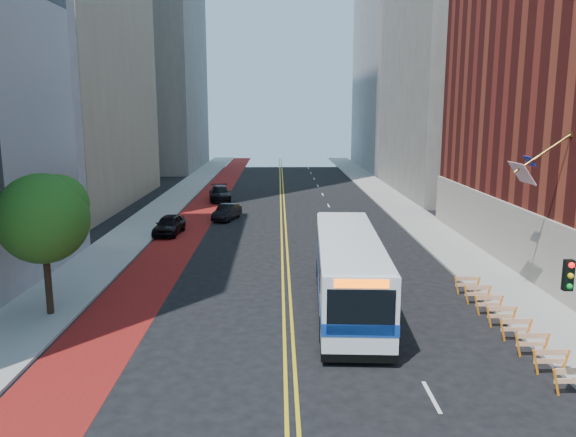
{
  "coord_description": "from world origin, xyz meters",
  "views": [
    {
      "loc": [
        -0.41,
        -19.61,
        9.57
      ],
      "look_at": [
        0.06,
        8.0,
        4.33
      ],
      "focal_mm": 35.0,
      "sensor_mm": 36.0,
      "label": 1
    }
  ],
  "objects_px": {
    "transit_bus": "(348,270)",
    "car_a": "(169,225)",
    "car_b": "(227,212)",
    "car_c": "(220,193)",
    "street_tree": "(44,215)"
  },
  "relations": [
    {
      "from": "street_tree",
      "to": "car_b",
      "type": "distance_m",
      "value": 25.45
    },
    {
      "from": "transit_bus",
      "to": "car_c",
      "type": "xyz_separation_m",
      "value": [
        -9.88,
        34.45,
        -1.13
      ]
    },
    {
      "from": "transit_bus",
      "to": "car_b",
      "type": "height_order",
      "value": "transit_bus"
    },
    {
      "from": "street_tree",
      "to": "car_c",
      "type": "bearing_deg",
      "value": 82.96
    },
    {
      "from": "transit_bus",
      "to": "car_a",
      "type": "relative_size",
      "value": 2.97
    },
    {
      "from": "transit_bus",
      "to": "car_b",
      "type": "relative_size",
      "value": 3.23
    },
    {
      "from": "street_tree",
      "to": "car_c",
      "type": "xyz_separation_m",
      "value": [
        4.38,
        35.46,
        -4.11
      ]
    },
    {
      "from": "street_tree",
      "to": "car_c",
      "type": "height_order",
      "value": "street_tree"
    },
    {
      "from": "car_a",
      "to": "car_c",
      "type": "xyz_separation_m",
      "value": [
        2.26,
        17.26,
        0.02
      ]
    },
    {
      "from": "street_tree",
      "to": "car_a",
      "type": "height_order",
      "value": "street_tree"
    },
    {
      "from": "street_tree",
      "to": "car_b",
      "type": "height_order",
      "value": "street_tree"
    },
    {
      "from": "transit_bus",
      "to": "car_c",
      "type": "bearing_deg",
      "value": 109.13
    },
    {
      "from": "car_a",
      "to": "car_c",
      "type": "bearing_deg",
      "value": 87.71
    },
    {
      "from": "car_a",
      "to": "car_b",
      "type": "xyz_separation_m",
      "value": [
        4.03,
        6.12,
        -0.09
      ]
    },
    {
      "from": "street_tree",
      "to": "car_c",
      "type": "relative_size",
      "value": 1.21
    }
  ]
}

